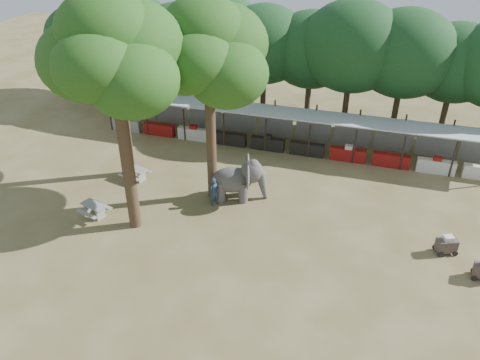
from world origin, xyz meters
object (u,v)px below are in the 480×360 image
(yard_tree_back, at_px, (207,52))
(elephant, at_px, (239,179))
(yard_tree_center, at_px, (112,55))
(handler, at_px, (214,192))
(yard_tree_left, at_px, (114,45))
(picnic_table_far, at_px, (135,172))
(cart_back, at_px, (447,245))
(picnic_table_near, at_px, (94,208))

(yard_tree_back, distance_m, elephant, 7.45)
(yard_tree_center, relative_size, handler, 7.01)
(yard_tree_center, height_order, handler, yard_tree_center)
(yard_tree_left, xyz_separation_m, handler, (6.56, -2.05, -7.34))
(handler, xyz_separation_m, picnic_table_far, (-5.78, 1.28, -0.35))
(elephant, distance_m, handler, 1.62)
(picnic_table_far, bearing_deg, cart_back, 6.84)
(yard_tree_back, bearing_deg, elephant, 1.08)
(picnic_table_far, bearing_deg, picnic_table_near, -79.79)
(yard_tree_left, height_order, yard_tree_center, yard_tree_center)
(yard_tree_back, bearing_deg, picnic_table_near, -143.09)
(yard_tree_back, height_order, picnic_table_far, yard_tree_back)
(yard_tree_center, xyz_separation_m, picnic_table_near, (-2.44, -0.08, -8.72))
(yard_tree_back, height_order, picnic_table_near, yard_tree_back)
(yard_tree_left, bearing_deg, cart_back, -8.25)
(yard_tree_left, bearing_deg, elephant, -7.18)
(yard_tree_center, distance_m, elephant, 10.05)
(yard_tree_center, height_order, elephant, yard_tree_center)
(yard_tree_left, xyz_separation_m, yard_tree_center, (3.00, -5.00, 1.01))
(yard_tree_center, distance_m, cart_back, 18.37)
(yard_tree_center, bearing_deg, picnic_table_far, 117.70)
(yard_tree_left, xyz_separation_m, yard_tree_back, (6.00, -1.00, 0.34))
(yard_tree_left, distance_m, yard_tree_center, 5.92)
(handler, bearing_deg, yard_tree_center, 173.49)
(picnic_table_near, distance_m, picnic_table_far, 4.32)
(handler, relative_size, cart_back, 1.41)
(elephant, distance_m, picnic_table_near, 8.26)
(handler, xyz_separation_m, cart_back, (12.46, -0.71, -0.36))
(yard_tree_back, xyz_separation_m, cart_back, (13.02, -1.76, -8.04))
(yard_tree_center, xyz_separation_m, elephant, (4.69, 4.03, -7.92))
(picnic_table_near, height_order, picnic_table_far, picnic_table_far)
(yard_tree_left, distance_m, cart_back, 20.71)
(yard_tree_left, distance_m, picnic_table_far, 7.77)
(handler, relative_size, picnic_table_near, 0.95)
(yard_tree_left, height_order, cart_back, yard_tree_left)
(elephant, bearing_deg, yard_tree_left, 156.63)
(yard_tree_back, distance_m, picnic_table_near, 10.54)
(cart_back, bearing_deg, picnic_table_near, 164.76)
(yard_tree_center, xyz_separation_m, cart_back, (16.02, 2.24, -8.71))
(elephant, relative_size, picnic_table_near, 1.91)
(yard_tree_center, bearing_deg, handler, 39.62)
(yard_tree_left, bearing_deg, picnic_table_near, -83.67)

